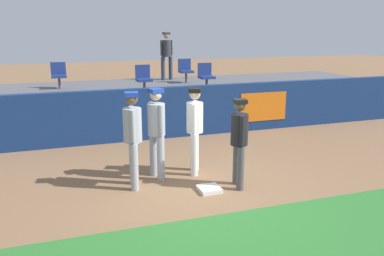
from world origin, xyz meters
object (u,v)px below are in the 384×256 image
object	(u,v)px
seat_back_left	(59,74)
seat_front_center	(144,77)
player_coach_visitor	(133,133)
player_umpire	(239,137)
seat_front_right	(206,75)
player_runner_visitor	(156,127)
spectator_hooded	(167,52)
player_fielder_home	(195,125)
seat_back_right	(185,69)
first_base	(209,189)

from	to	relation	value
seat_back_left	seat_front_center	size ratio (longest dim) A/B	1.00
player_coach_visitor	seat_front_center	bearing A→B (deg)	173.07
player_umpire	seat_front_right	xyz separation A→B (m)	(1.41, 5.43, 0.53)
player_runner_visitor	spectator_hooded	xyz separation A→B (m)	(2.26, 7.23, 1.01)
player_runner_visitor	seat_front_center	distance (m)	4.50
player_fielder_home	seat_back_left	distance (m)	6.69
player_fielder_home	seat_back_right	world-z (taller)	seat_back_right
seat_front_center	seat_front_right	xyz separation A→B (m)	(2.02, 0.00, 0.00)
first_base	spectator_hooded	xyz separation A→B (m)	(1.52, 8.27, 2.04)
seat_front_right	seat_back_right	distance (m)	1.80
seat_front_center	seat_back_left	bearing A→B (deg)	143.09
seat_front_right	spectator_hooded	distance (m)	2.91
seat_front_right	seat_back_right	size ratio (longest dim) A/B	1.00
first_base	player_runner_visitor	bearing A→B (deg)	125.40
player_runner_visitor	player_umpire	xyz separation A→B (m)	(1.35, -1.01, -0.07)
seat_front_center	seat_front_right	world-z (taller)	same
first_base	seat_front_center	world-z (taller)	seat_front_center
player_coach_visitor	player_runner_visitor	bearing A→B (deg)	130.72
first_base	seat_front_center	xyz separation A→B (m)	(-0.00, 5.46, 1.49)
player_fielder_home	seat_front_right	size ratio (longest dim) A/B	2.16
player_coach_visitor	player_umpire	size ratio (longest dim) A/B	1.08
seat_back_left	seat_back_right	bearing A→B (deg)	-0.00
player_fielder_home	seat_front_right	xyz separation A→B (m)	(1.93, 4.39, 0.48)
seat_front_right	seat_back_left	bearing A→B (deg)	157.81
seat_back_left	seat_front_right	bearing A→B (deg)	-22.19
seat_back_right	player_runner_visitor	bearing A→B (deg)	-113.22
player_fielder_home	player_umpire	world-z (taller)	player_fielder_home
player_runner_visitor	player_umpire	bearing A→B (deg)	40.37
player_coach_visitor	seat_front_right	size ratio (longest dim) A/B	2.21
player_umpire	player_fielder_home	bearing A→B (deg)	-141.78
player_umpire	seat_front_center	distance (m)	5.49
first_base	seat_front_right	xyz separation A→B (m)	(2.02, 5.46, 1.49)
seat_back_right	spectator_hooded	world-z (taller)	spectator_hooded
player_umpire	seat_back_left	size ratio (longest dim) A/B	2.06
seat_front_right	first_base	bearing A→B (deg)	-110.27
player_fielder_home	player_runner_visitor	xyz separation A→B (m)	(-0.83, -0.03, 0.02)
player_coach_visitor	seat_front_right	world-z (taller)	seat_front_right
player_runner_visitor	player_coach_visitor	world-z (taller)	player_coach_visitor
player_runner_visitor	player_umpire	size ratio (longest dim) A/B	1.07
player_umpire	spectator_hooded	size ratio (longest dim) A/B	0.99
seat_front_center	seat_front_right	bearing A→B (deg)	0.00
first_base	seat_back_left	world-z (taller)	seat_back_left
player_umpire	spectator_hooded	bearing A→B (deg)	-174.69
player_coach_visitor	player_umpire	xyz separation A→B (m)	(1.90, -0.66, -0.08)
player_fielder_home	player_runner_visitor	world-z (taller)	player_runner_visitor
seat_back_right	first_base	bearing A→B (deg)	-104.86
seat_back_left	first_base	bearing A→B (deg)	-71.72
player_umpire	seat_front_right	world-z (taller)	seat_front_right
seat_back_right	spectator_hooded	xyz separation A→B (m)	(-0.41, 1.01, 0.54)
seat_back_right	player_umpire	bearing A→B (deg)	-100.32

